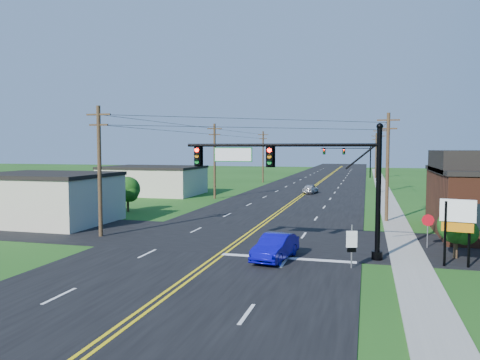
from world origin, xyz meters
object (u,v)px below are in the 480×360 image
(route_sign, at_px, (352,243))
(stop_sign, at_px, (428,224))
(signal_mast_main, at_px, (297,173))
(signal_mast_far, at_px, (348,155))
(blue_car, at_px, (275,248))

(route_sign, relative_size, stop_sign, 1.07)
(signal_mast_main, distance_m, route_sign, 5.18)
(signal_mast_main, height_order, route_sign, signal_mast_main)
(signal_mast_far, distance_m, stop_sign, 68.49)
(signal_mast_main, xyz_separation_m, signal_mast_far, (0.10, 72.00, -0.20))
(blue_car, bearing_deg, route_sign, -2.41)
(stop_sign, bearing_deg, blue_car, -149.91)
(signal_mast_far, distance_m, blue_car, 73.54)
(signal_mast_main, xyz_separation_m, stop_sign, (7.49, 3.98, -3.23))
(signal_mast_main, distance_m, stop_sign, 9.07)
(route_sign, bearing_deg, signal_mast_main, 126.63)
(signal_mast_main, relative_size, route_sign, 4.99)
(signal_mast_main, xyz_separation_m, route_sign, (3.16, -2.25, -3.43))
(stop_sign, bearing_deg, signal_mast_main, -154.70)
(signal_mast_far, distance_m, route_sign, 74.38)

